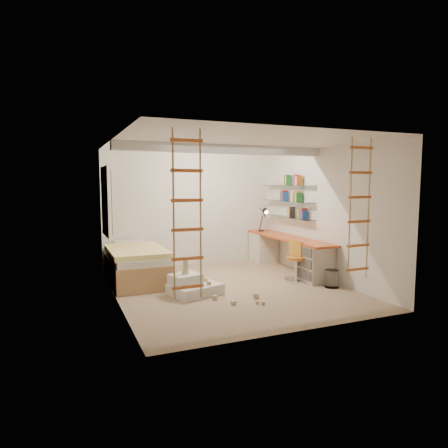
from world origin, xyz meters
name	(u,v)px	position (x,y,z in m)	size (l,w,h in m)	color
floor	(230,289)	(0.00, 0.00, 0.00)	(4.50, 4.50, 0.00)	#9E8166
ceiling_beam	(224,149)	(0.00, 0.30, 2.52)	(4.00, 0.18, 0.16)	white
window_frame	(106,202)	(-1.97, 1.50, 1.55)	(0.06, 1.15, 1.35)	white
window_blind	(108,201)	(-1.93, 1.50, 1.55)	(0.02, 1.00, 1.20)	#4C2D1E
rope_ladder_left	(187,215)	(-1.35, -1.75, 1.52)	(0.41, 0.04, 2.13)	#D45224
rope_ladder_right	(359,209)	(1.35, -1.75, 1.52)	(0.41, 0.04, 2.13)	#BE5620
waste_bin	(332,279)	(1.75, -0.64, 0.16)	(0.26, 0.26, 0.33)	white
desk	(287,253)	(1.72, 0.86, 0.40)	(0.56, 2.80, 0.75)	#CE4818
shelves	(287,201)	(1.87, 1.13, 1.50)	(0.25, 1.80, 0.71)	white
bed	(136,264)	(-1.48, 1.23, 0.33)	(1.02, 2.00, 0.69)	#AD7F51
task_lamp	(264,216)	(1.67, 1.82, 1.14)	(0.14, 0.36, 0.57)	black
swivel_chair	(296,267)	(1.40, 0.00, 0.29)	(0.59, 0.59, 0.79)	#C47325
play_platform	(192,286)	(-0.76, -0.10, 0.14)	(0.95, 0.83, 0.36)	silver
toy_blocks	(215,285)	(-0.48, -0.45, 0.22)	(1.17, 1.16, 0.63)	#CCB284
books	(287,197)	(1.87, 1.13, 1.60)	(0.14, 0.64, 0.92)	#194CA5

